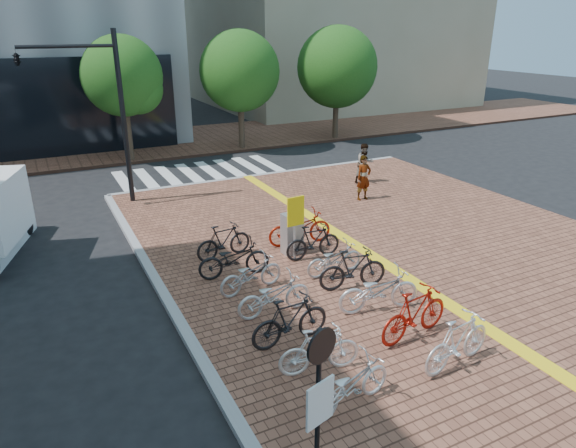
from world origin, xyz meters
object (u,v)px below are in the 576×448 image
bike_8 (415,314)px  traffic_light_pole (77,88)px  bike_9 (379,290)px  bike_10 (353,269)px  bike_1 (319,350)px  bike_5 (234,259)px  bike_11 (334,259)px  bike_12 (313,242)px  bike_2 (290,320)px  bike_7 (458,342)px  pedestrian_a (364,178)px  bike_13 (300,228)px  bike_3 (274,295)px  pedestrian_b (365,163)px  bike_6 (224,241)px  yellow_sign (295,217)px  utility_box (292,233)px  bike_4 (251,274)px  notice_sign (320,394)px  bike_0 (350,385)px

bike_8 → traffic_light_pole: traffic_light_pole is taller
bike_9 → bike_10: bearing=8.1°
bike_8 → bike_10: size_ratio=1.07×
bike_1 → bike_5: bike_5 is taller
bike_5 → bike_11: (2.45, -1.09, -0.07)m
bike_12 → bike_5: bearing=94.4°
bike_2 → bike_7: bike_7 is taller
bike_2 → bike_10: size_ratio=1.00×
bike_7 → bike_9: bearing=-5.6°
bike_11 → pedestrian_a: pedestrian_a is taller
bike_13 → traffic_light_pole: traffic_light_pole is taller
bike_3 → pedestrian_b: (8.01, 7.92, 0.36)m
bike_6 → bike_8: bearing=-166.7°
bike_7 → pedestrian_a: pedestrian_a is taller
bike_1 → bike_13: bearing=-13.9°
bike_1 → bike_9: (2.40, 1.38, 0.03)m
pedestrian_a → pedestrian_b: size_ratio=1.03×
bike_3 → bike_11: bike_3 is taller
pedestrian_b → yellow_sign: yellow_sign is taller
pedestrian_b → utility_box: size_ratio=1.37×
utility_box → bike_4: bearing=-141.2°
bike_8 → yellow_sign: size_ratio=1.00×
bike_9 → bike_10: size_ratio=1.10×
bike_6 → notice_sign: notice_sign is taller
bike_5 → yellow_sign: size_ratio=1.00×
bike_1 → bike_3: bearing=7.0°
bike_4 → bike_11: size_ratio=1.06×
utility_box → bike_8: bearing=-86.6°
notice_sign → yellow_sign: bearing=64.7°
pedestrian_b → bike_1: bearing=-125.6°
bike_4 → bike_1: bearing=169.8°
pedestrian_a → bike_0: bearing=-127.7°
bike_7 → pedestrian_b: (5.68, 11.32, 0.29)m
traffic_light_pole → bike_5: bearing=-71.4°
bike_2 → bike_13: size_ratio=0.90×
bike_10 → utility_box: size_ratio=1.47×
bike_6 → bike_12: (2.27, -1.19, -0.01)m
bike_2 → bike_11: size_ratio=1.08×
bike_4 → bike_0: bearing=170.1°
bike_9 → pedestrian_b: 10.61m
bike_3 → pedestrian_a: 9.03m
bike_1 → bike_4: bike_1 is taller
bike_2 → notice_sign: bearing=156.1°
bike_2 → bike_3: (0.20, 1.23, -0.06)m
bike_6 → pedestrian_a: size_ratio=0.99×
bike_0 → pedestrian_a: (6.85, 9.51, 0.40)m
bike_1 → bike_11: (2.48, 3.47, -0.05)m
yellow_sign → bike_5: bearing=-176.9°
bike_8 → pedestrian_b: size_ratio=1.14×
pedestrian_b → yellow_sign: bearing=-135.2°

